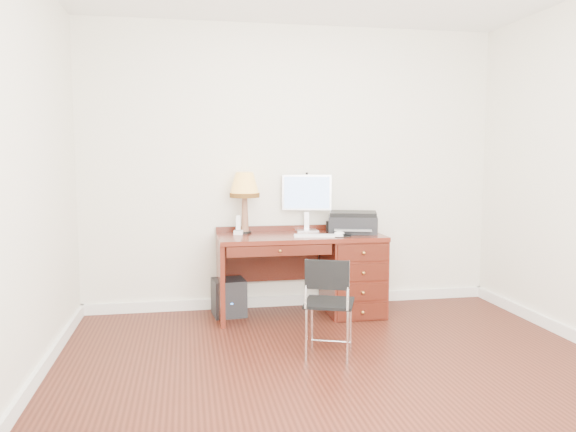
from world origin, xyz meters
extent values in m
plane|color=#34130B|center=(0.00, 0.00, 0.00)|extent=(4.00, 4.00, 0.00)
plane|color=silver|center=(0.00, 1.75, 1.35)|extent=(4.00, 0.00, 4.00)
plane|color=silver|center=(-2.00, 0.00, 1.35)|extent=(0.00, 3.50, 3.50)
cube|color=white|center=(0.00, 1.74, 0.05)|extent=(4.00, 0.03, 0.10)
cube|color=white|center=(-1.99, 0.00, 0.05)|extent=(0.03, 3.50, 0.10)
cube|color=#5A1D13|center=(0.00, 1.40, 0.73)|extent=(1.50, 0.65, 0.04)
cube|color=#5A1D13|center=(0.50, 1.40, 0.35)|extent=(0.50, 0.61, 0.71)
cube|color=#5A1D13|center=(-0.73, 1.40, 0.35)|extent=(0.04, 0.61, 0.71)
cube|color=#47170E|center=(-0.24, 1.69, 0.46)|extent=(0.96, 0.03, 0.39)
cube|color=#47170E|center=(-0.24, 1.09, 0.66)|extent=(0.91, 0.03, 0.09)
sphere|color=#BF8C3F|center=(0.50, 1.06, 0.35)|extent=(0.03, 0.03, 0.03)
cube|color=silver|center=(0.11, 1.62, 0.76)|extent=(0.23, 0.19, 0.01)
cube|color=silver|center=(0.11, 1.66, 0.85)|extent=(0.05, 0.04, 0.17)
cube|color=silver|center=(0.11, 1.64, 1.12)|extent=(0.47, 0.13, 0.34)
cube|color=#4C8CF2|center=(0.11, 1.62, 1.12)|extent=(0.42, 0.09, 0.30)
cube|color=white|center=(0.13, 1.25, 0.76)|extent=(0.45, 0.19, 0.02)
cylinder|color=black|center=(0.33, 1.25, 0.75)|extent=(0.21, 0.21, 0.01)
ellipsoid|color=white|center=(0.33, 1.25, 0.77)|extent=(0.10, 0.06, 0.04)
cube|color=black|center=(0.52, 1.45, 0.83)|extent=(0.53, 0.46, 0.16)
cube|color=black|center=(0.52, 1.45, 0.93)|extent=(0.50, 0.44, 0.04)
cylinder|color=black|center=(-0.49, 1.57, 0.76)|extent=(0.12, 0.12, 0.02)
cone|color=brown|center=(-0.49, 1.57, 0.94)|extent=(0.07, 0.07, 0.34)
cone|color=gold|center=(-0.49, 1.57, 1.21)|extent=(0.27, 0.27, 0.21)
cylinder|color=#593814|center=(-0.49, 1.57, 1.11)|extent=(0.28, 0.28, 0.04)
cube|color=white|center=(-0.55, 1.52, 0.77)|extent=(0.10, 0.10, 0.04)
cube|color=white|center=(-0.55, 1.52, 0.85)|extent=(0.05, 0.06, 0.14)
cylinder|color=black|center=(0.32, 1.54, 0.80)|extent=(0.08, 0.08, 0.10)
cube|color=black|center=(0.00, 0.33, 0.39)|extent=(0.45, 0.45, 0.02)
cube|color=black|center=(0.00, 0.16, 0.64)|extent=(0.30, 0.13, 0.21)
cylinder|color=silver|center=(-0.15, 0.47, 0.20)|extent=(0.02, 0.02, 0.39)
cylinder|color=silver|center=(0.15, 0.47, 0.20)|extent=(0.02, 0.02, 0.39)
cylinder|color=silver|center=(-0.15, 0.18, 0.20)|extent=(0.02, 0.02, 0.39)
cylinder|color=silver|center=(0.15, 0.18, 0.20)|extent=(0.02, 0.02, 0.39)
cylinder|color=silver|center=(-0.15, 0.16, 0.57)|extent=(0.02, 0.02, 0.35)
cylinder|color=silver|center=(0.15, 0.16, 0.57)|extent=(0.02, 0.02, 0.35)
cube|color=black|center=(-0.65, 1.50, 0.17)|extent=(0.32, 0.32, 0.34)
camera|label=1|loc=(-1.02, -3.58, 1.46)|focal=35.00mm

